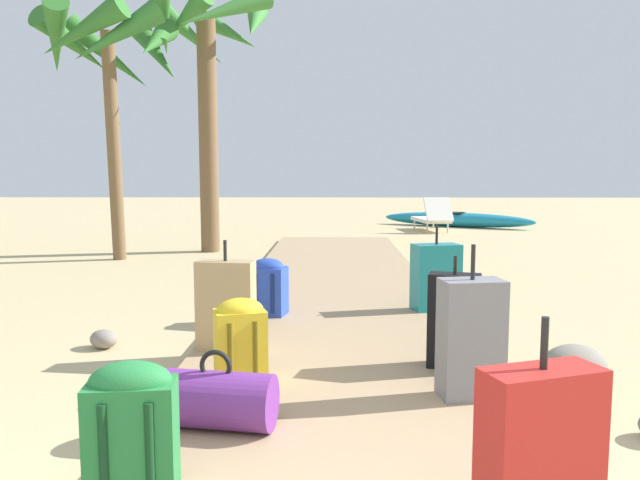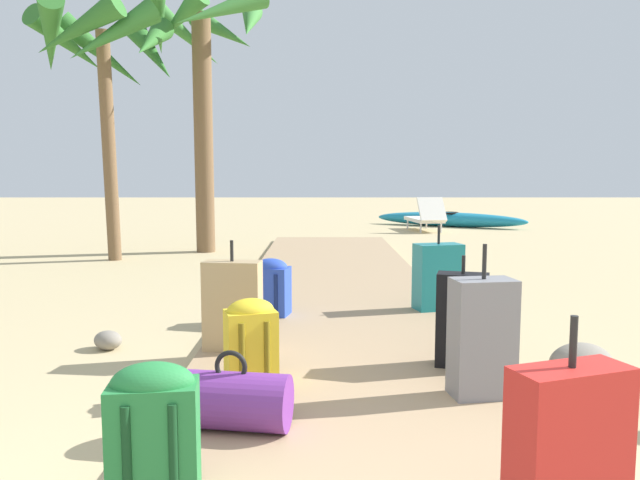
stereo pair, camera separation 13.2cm
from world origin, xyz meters
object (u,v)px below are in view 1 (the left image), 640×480
at_px(backpack_yellow, 240,339).
at_px(palm_tree_far_left, 209,54).
at_px(suitcase_tan, 226,305).
at_px(palm_tree_near_left, 108,53).
at_px(suitcase_red, 539,466).
at_px(lounge_chair, 432,217).
at_px(suitcase_grey, 471,338).
at_px(suitcase_black, 454,321).
at_px(suitcase_teal, 436,277).
at_px(backpack_blue, 268,285).
at_px(kayak, 456,220).
at_px(duffel_bag_purple, 216,399).
at_px(backpack_green, 132,426).

height_order(backpack_yellow, palm_tree_far_left, palm_tree_far_left).
distance_m(suitcase_tan, palm_tree_near_left, 6.26).
bearing_deg(suitcase_red, lounge_chair, 82.12).
height_order(palm_tree_far_left, lounge_chair, palm_tree_far_left).
bearing_deg(suitcase_tan, suitcase_grey, -30.66).
bearing_deg(suitcase_red, suitcase_black, 86.33).
height_order(suitcase_teal, palm_tree_far_left, palm_tree_far_left).
relative_size(suitcase_red, backpack_blue, 1.59).
bearing_deg(kayak, backpack_yellow, -107.33).
distance_m(suitcase_black, duffel_bag_purple, 1.67).
distance_m(suitcase_red, palm_tree_far_left, 9.35).
height_order(duffel_bag_purple, backpack_blue, backpack_blue).
height_order(suitcase_teal, suitcase_grey, suitcase_grey).
height_order(suitcase_black, suitcase_grey, suitcase_grey).
bearing_deg(lounge_chair, duffel_bag_purple, -104.53).
bearing_deg(suitcase_grey, lounge_chair, 81.68).
distance_m(backpack_blue, suitcase_grey, 2.39).
relative_size(suitcase_teal, backpack_blue, 1.54).
xyz_separation_m(suitcase_tan, palm_tree_near_left, (-2.61, 5.00, 2.73)).
relative_size(suitcase_black, backpack_green, 1.36).
bearing_deg(kayak, suitcase_black, -101.68).
xyz_separation_m(backpack_yellow, palm_tree_far_left, (-1.52, 6.82, 2.97)).
xyz_separation_m(backpack_green, kayak, (3.95, 13.18, -0.18)).
bearing_deg(backpack_blue, backpack_yellow, -89.12).
distance_m(palm_tree_far_left, lounge_chair, 6.59).
relative_size(palm_tree_near_left, kayak, 1.04).
bearing_deg(suitcase_teal, suitcase_grey, -94.77).
bearing_deg(backpack_green, suitcase_grey, 34.87).
bearing_deg(backpack_green, backpack_blue, 86.25).
xyz_separation_m(backpack_yellow, lounge_chair, (2.90, 10.68, -0.02)).
bearing_deg(backpack_yellow, kayak, 72.67).
relative_size(palm_tree_near_left, lounge_chair, 2.44).
xyz_separation_m(suitcase_tan, palm_tree_far_left, (-1.31, 6.10, 2.93)).
bearing_deg(backpack_green, suitcase_red, -14.52).
height_order(backpack_blue, backpack_green, backpack_green).
bearing_deg(backpack_blue, kayak, 69.69).
distance_m(backpack_yellow, lounge_chair, 11.06).
bearing_deg(suitcase_tan, backpack_green, -90.46).
height_order(backpack_yellow, kayak, backpack_yellow).
relative_size(suitcase_red, suitcase_tan, 1.02).
relative_size(suitcase_red, suitcase_grey, 0.93).
distance_m(backpack_yellow, kayak, 12.50).
height_order(duffel_bag_purple, suitcase_teal, suitcase_teal).
bearing_deg(backpack_yellow, suitcase_tan, 106.31).
bearing_deg(suitcase_red, kayak, 79.46).
bearing_deg(suitcase_black, palm_tree_far_left, 113.73).
xyz_separation_m(backpack_blue, backpack_green, (-0.20, -3.05, 0.01)).
height_order(suitcase_black, backpack_green, suitcase_black).
height_order(suitcase_grey, kayak, suitcase_grey).
bearing_deg(duffel_bag_purple, suitcase_grey, 18.27).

